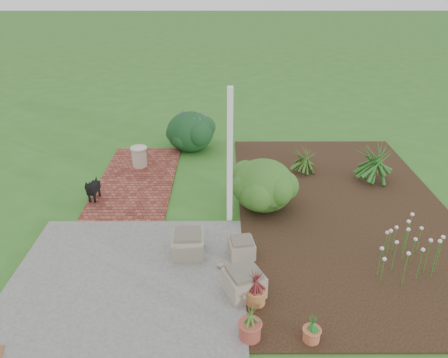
{
  "coord_description": "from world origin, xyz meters",
  "views": [
    {
      "loc": [
        0.19,
        -6.8,
        4.27
      ],
      "look_at": [
        0.2,
        0.4,
        0.7
      ],
      "focal_mm": 35.0,
      "sensor_mm": 36.0,
      "label": 1
    }
  ],
  "objects_px": {
    "black_dog": "(92,188)",
    "evergreen_shrub": "(263,184)",
    "stone_trough_near": "(244,283)",
    "cream_ceramic_urn": "(139,157)"
  },
  "relations": [
    {
      "from": "black_dog",
      "to": "evergreen_shrub",
      "type": "height_order",
      "value": "evergreen_shrub"
    },
    {
      "from": "black_dog",
      "to": "cream_ceramic_urn",
      "type": "relative_size",
      "value": 1.18
    },
    {
      "from": "evergreen_shrub",
      "to": "cream_ceramic_urn",
      "type": "bearing_deg",
      "value": 144.79
    },
    {
      "from": "stone_trough_near",
      "to": "cream_ceramic_urn",
      "type": "bearing_deg",
      "value": 117.09
    },
    {
      "from": "stone_trough_near",
      "to": "black_dog",
      "type": "bearing_deg",
      "value": 136.58
    },
    {
      "from": "stone_trough_near",
      "to": "evergreen_shrub",
      "type": "height_order",
      "value": "evergreen_shrub"
    },
    {
      "from": "black_dog",
      "to": "evergreen_shrub",
      "type": "xyz_separation_m",
      "value": [
        3.33,
        -0.25,
        0.22
      ]
    },
    {
      "from": "stone_trough_near",
      "to": "black_dog",
      "type": "relative_size",
      "value": 0.94
    },
    {
      "from": "black_dog",
      "to": "evergreen_shrub",
      "type": "bearing_deg",
      "value": 1.46
    },
    {
      "from": "evergreen_shrub",
      "to": "black_dog",
      "type": "bearing_deg",
      "value": 175.68
    }
  ]
}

